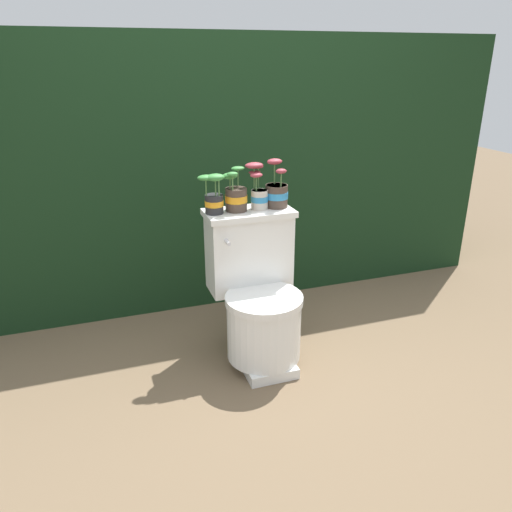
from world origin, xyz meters
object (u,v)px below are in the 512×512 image
(potted_plant_middle, at_px, (258,191))
(potted_plant_midright, at_px, (276,193))
(toilet, at_px, (257,295))
(potted_plant_left, at_px, (214,196))
(potted_plant_midleft, at_px, (236,196))

(potted_plant_middle, height_order, potted_plant_midright, potted_plant_midright)
(toilet, xyz_separation_m, potted_plant_middle, (0.06, 0.15, 0.51))
(potted_plant_middle, bearing_deg, potted_plant_left, -178.51)
(potted_plant_midleft, bearing_deg, potted_plant_middle, -2.71)
(potted_plant_left, bearing_deg, toilet, -37.88)
(potted_plant_left, relative_size, potted_plant_midright, 0.82)
(potted_plant_midleft, bearing_deg, potted_plant_midright, -0.53)
(potted_plant_midright, bearing_deg, potted_plant_midleft, 179.47)
(potted_plant_left, xyz_separation_m, potted_plant_midright, (0.34, 0.01, -0.01))
(potted_plant_left, xyz_separation_m, potted_plant_middle, (0.24, 0.01, 0.00))
(potted_plant_midleft, bearing_deg, toilet, -67.66)
(toilet, xyz_separation_m, potted_plant_midleft, (-0.06, 0.15, 0.50))
(potted_plant_left, height_order, potted_plant_middle, potted_plant_middle)
(toilet, distance_m, potted_plant_midright, 0.54)
(potted_plant_left, relative_size, potted_plant_middle, 0.85)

